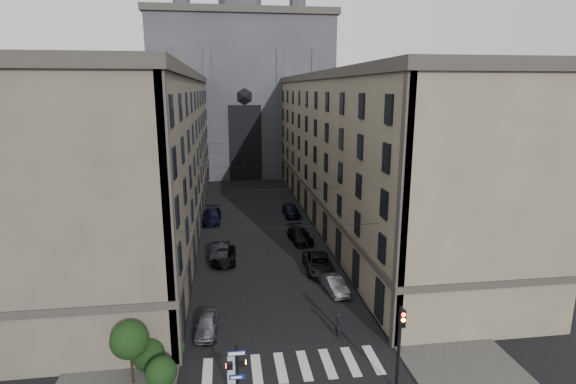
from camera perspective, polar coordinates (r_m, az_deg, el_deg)
name	(u,v)px	position (r m, az deg, el deg)	size (l,w,h in m)	color
sidewalk_left	(174,226)	(58.46, -14.33, -4.17)	(7.00, 80.00, 0.15)	#383533
sidewalk_right	(336,219)	(59.80, 6.12, -3.45)	(7.00, 80.00, 0.15)	#383533
zebra_crossing	(293,366)	(30.07, 0.59, -21.25)	(11.00, 3.20, 0.01)	beige
building_left	(144,153)	(56.92, -17.80, 4.72)	(13.60, 60.60, 18.85)	#4E483C
building_right	(360,149)	(58.66, 9.14, 5.41)	(13.60, 60.60, 18.85)	brown
gothic_tower	(242,84)	(94.61, -5.90, 13.46)	(35.00, 23.00, 58.00)	#2D2D33
pedestrian_signal_left	(237,373)	(25.65, -6.52, -21.83)	(1.02, 0.38, 4.00)	black
traffic_light_right	(400,339)	(27.12, 14.02, -17.63)	(0.34, 0.50, 5.20)	black
shrub_cluster	(147,352)	(29.29, -17.52, -18.77)	(3.90, 4.40, 3.90)	black
tram_wires	(256,168)	(56.17, -4.07, 3.04)	(14.00, 60.00, 0.43)	black
car_left_near	(207,324)	(33.61, -10.29, -16.22)	(1.52, 3.77, 1.28)	slate
car_left_midnear	(220,252)	(46.34, -8.60, -7.52)	(1.70, 4.86, 1.60)	black
car_left_midfar	(224,256)	(45.60, -8.13, -8.00)	(2.31, 5.00, 1.39)	black
car_left_far	(212,216)	(59.00, -9.65, -3.03)	(2.31, 5.69, 1.65)	black
car_right_near	(334,285)	(39.14, 5.91, -11.64)	(1.39, 4.00, 1.32)	gray
car_right_midnear	(319,263)	(43.13, 3.90, -9.05)	(2.53, 5.49, 1.53)	black
car_right_midfar	(300,235)	(51.02, 1.52, -5.50)	(2.08, 5.11, 1.48)	black
car_right_far	(291,210)	(61.07, 0.39, -2.29)	(1.95, 4.85, 1.65)	black
pedestrian	(338,325)	(32.76, 6.41, -16.43)	(0.64, 0.42, 1.76)	black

